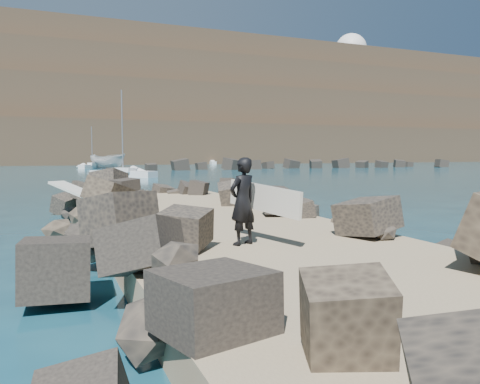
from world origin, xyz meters
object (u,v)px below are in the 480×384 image
(surfer_with_board, at_px, (246,201))
(sailboat_b, at_px, (92,166))
(boat_imported, at_px, (108,161))
(radome, at_px, (351,55))
(surfboard_resting, at_px, (77,195))

(surfer_with_board, distance_m, sailboat_b, 70.60)
(sailboat_b, bearing_deg, boat_imported, -31.46)
(boat_imported, distance_m, surfer_with_board, 69.34)
(surfer_with_board, height_order, radome, radome)
(radome, bearing_deg, sailboat_b, -141.49)
(radome, bearing_deg, boat_imported, -140.50)
(boat_imported, bearing_deg, radome, -11.60)
(surfboard_resting, relative_size, radome, 0.12)
(surfboard_resting, xyz_separation_m, sailboat_b, (5.61, 62.64, -0.69))
(boat_imported, relative_size, surfer_with_board, 3.05)
(surfboard_resting, relative_size, sailboat_b, 0.35)
(surfboard_resting, xyz_separation_m, boat_imported, (7.88, 61.26, 0.18))
(boat_imported, height_order, surfer_with_board, boat_imported)
(boat_imported, bearing_deg, surfboard_resting, -148.43)
(boat_imported, height_order, radome, radome)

